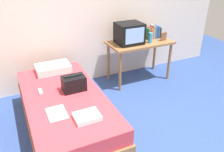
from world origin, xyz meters
TOP-DOWN VIEW (x-y plane):
  - ground_plane at (0.00, 0.00)m, footprint 8.00×8.00m
  - wall_back at (0.00, 2.00)m, footprint 5.20×0.10m
  - bed at (-0.99, 0.72)m, footprint 1.00×2.00m
  - desk at (0.66, 1.57)m, footprint 1.16×0.60m
  - tv at (0.43, 1.57)m, footprint 0.44×0.39m
  - water_bottle at (0.78, 1.44)m, footprint 0.07×0.07m
  - book_row at (0.98, 1.65)m, footprint 0.29×0.17m
  - picture_frame at (1.07, 1.43)m, footprint 0.11×0.02m
  - pillow at (-0.95, 1.49)m, footprint 0.51×0.33m
  - handbag at (-0.83, 0.80)m, footprint 0.30×0.20m
  - magazine at (-1.16, 0.37)m, footprint 0.21×0.29m
  - remote_dark at (-0.82, 0.15)m, footprint 0.04×0.16m
  - remote_silver at (-1.25, 0.93)m, footprint 0.04×0.14m
  - folded_towel at (-0.88, 0.14)m, footprint 0.28×0.22m

SIDE VIEW (x-z plane):
  - ground_plane at x=0.00m, z-range 0.00..0.00m
  - bed at x=-0.99m, z-range 0.00..0.53m
  - magazine at x=-1.16m, z-range 0.53..0.54m
  - remote_dark at x=-0.82m, z-range 0.53..0.55m
  - remote_silver at x=-1.25m, z-range 0.53..0.55m
  - folded_towel at x=-0.88m, z-range 0.53..0.58m
  - pillow at x=-0.95m, z-range 0.53..0.64m
  - handbag at x=-0.83m, z-range 0.52..0.74m
  - desk at x=0.66m, z-range 0.28..1.04m
  - picture_frame at x=1.07m, z-range 0.76..0.91m
  - water_bottle at x=0.78m, z-range 0.76..0.94m
  - book_row at x=0.98m, z-range 0.74..0.99m
  - tv at x=0.43m, z-range 0.76..1.12m
  - wall_back at x=0.00m, z-range 0.00..2.60m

